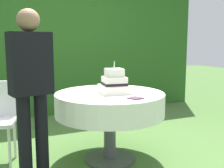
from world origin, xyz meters
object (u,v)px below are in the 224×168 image
Objects in this scene: serving_plate_near at (82,93)px; standing_person at (31,85)px; serving_plate_right at (123,86)px; napkin_stack at (136,98)px; wedding_cake at (115,84)px; cake_table at (110,104)px; serving_plate_left at (99,88)px; serving_plate_far at (89,98)px.

serving_plate_near is 0.66m from standing_person.
serving_plate_near is 1.01× the size of serving_plate_right.
serving_plate_right is 0.97× the size of napkin_stack.
wedding_cake is at bearing 99.93° from napkin_stack.
serving_plate_near is at bearing 129.53° from napkin_stack.
serving_plate_left reaches higher than cake_table.
standing_person is at bearing -169.00° from wedding_cake.
cake_table is at bearing 134.55° from wedding_cake.
serving_plate_far is 1.02× the size of napkin_stack.
serving_plate_left is at bearing -173.12° from serving_plate_right.
cake_table is 0.34m from serving_plate_left.
serving_plate_near is 0.08× the size of standing_person.
standing_person reaches higher than serving_plate_far.
wedding_cake is at bearing -82.95° from serving_plate_left.
serving_plate_far is 0.97× the size of serving_plate_left.
wedding_cake is 2.82× the size of napkin_stack.
wedding_cake is 0.36m from serving_plate_left.
serving_plate_left and serving_plate_right have the same top height.
serving_plate_left is (-0.00, 0.31, 0.14)m from cake_table.
standing_person is (-1.19, -0.56, 0.16)m from serving_plate_right.
standing_person reaches higher than serving_plate_left.
napkin_stack is at bearing -106.74° from serving_plate_right.
serving_plate_near is at bearing 27.61° from standing_person.
serving_plate_right is at bearing 53.26° from wedding_cake.
standing_person is at bearing 169.00° from napkin_stack.
standing_person reaches higher than wedding_cake.
serving_plate_left is (-0.04, 0.35, -0.10)m from wedding_cake.
serving_plate_near is 0.63m from napkin_stack.
wedding_cake is 2.69× the size of serving_plate_left.
cake_table is 0.50m from serving_plate_right.
serving_plate_right is (0.64, 0.53, 0.00)m from serving_plate_far.
serving_plate_far is at bearing -121.77° from serving_plate_left.
wedding_cake is at bearing 11.00° from standing_person.
serving_plate_far is 0.46m from napkin_stack.
serving_plate_far is at bearing -149.04° from cake_table.
cake_table is 9.56× the size of serving_plate_far.
serving_plate_left is at bearing 97.05° from wedding_cake.
napkin_stack is at bearing -50.47° from serving_plate_near.
serving_plate_near is 0.98× the size of napkin_stack.
serving_plate_near is (-0.30, 0.08, 0.14)m from cake_table.
serving_plate_near is (-0.33, 0.12, -0.10)m from wedding_cake.
serving_plate_far is (-0.35, -0.15, -0.10)m from wedding_cake.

